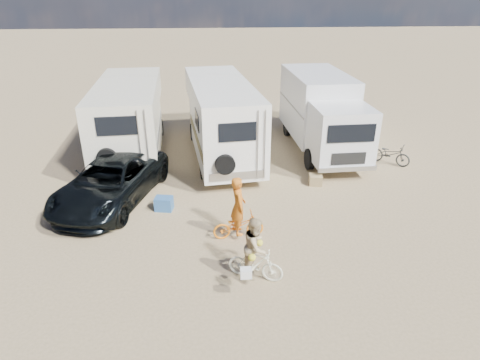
{
  "coord_description": "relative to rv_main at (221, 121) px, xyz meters",
  "views": [
    {
      "loc": [
        -0.93,
        -11.28,
        7.24
      ],
      "look_at": [
        -0.03,
        1.2,
        1.3
      ],
      "focal_mm": 30.81,
      "sensor_mm": 36.0,
      "label": 1
    }
  ],
  "objects": [
    {
      "name": "box_truck",
      "position": [
        4.75,
        0.43,
        0.04
      ],
      "size": [
        2.83,
        7.5,
        3.47
      ],
      "primitive_type": null,
      "rotation": [
        0.0,
        0.0,
        0.04
      ],
      "color": "silver",
      "rests_on": "ground"
    },
    {
      "name": "bike_woman",
      "position": [
        0.61,
        -8.99,
        -1.24
      ],
      "size": [
        1.58,
        0.99,
        0.92
      ],
      "primitive_type": "imported",
      "rotation": [
        0.0,
        0.0,
        1.18
      ],
      "color": "#E8E9C9",
      "rests_on": "ground"
    },
    {
      "name": "rv_left",
      "position": [
        -4.21,
        0.74,
        -0.07
      ],
      "size": [
        3.24,
        7.82,
        3.26
      ],
      "primitive_type": null,
      "rotation": [
        0.0,
        0.0,
        0.07
      ],
      "color": "silver",
      "rests_on": "ground"
    },
    {
      "name": "bike_man",
      "position": [
        0.29,
        -6.95,
        -1.28
      ],
      "size": [
        1.65,
        0.72,
        0.84
      ],
      "primitive_type": "imported",
      "rotation": [
        0.0,
        0.0,
        1.67
      ],
      "color": "orange",
      "rests_on": "ground"
    },
    {
      "name": "crate",
      "position": [
        3.63,
        -3.35,
        -1.5
      ],
      "size": [
        0.57,
        0.57,
        0.4
      ],
      "primitive_type": "cube",
      "rotation": [
        0.0,
        0.0,
        -0.15
      ],
      "color": "olive",
      "rests_on": "ground"
    },
    {
      "name": "ground",
      "position": [
        0.47,
        -6.67,
        -1.7
      ],
      "size": [
        140.0,
        140.0,
        0.0
      ],
      "primitive_type": "plane",
      "color": "tan",
      "rests_on": "ground"
    },
    {
      "name": "bike_parked",
      "position": [
        7.4,
        -1.51,
        -1.23
      ],
      "size": [
        1.77,
        1.61,
        0.94
      ],
      "primitive_type": "imported",
      "rotation": [
        0.0,
        0.0,
        0.88
      ],
      "color": "#262826",
      "rests_on": "ground"
    },
    {
      "name": "dark_suv",
      "position": [
        -4.17,
        -4.17,
        -0.92
      ],
      "size": [
        4.04,
        6.09,
        1.55
      ],
      "primitive_type": "imported",
      "rotation": [
        0.0,
        0.0,
        -0.29
      ],
      "color": "black",
      "rests_on": "ground"
    },
    {
      "name": "cooler",
      "position": [
        -2.22,
        -5.0,
        -1.46
      ],
      "size": [
        0.67,
        0.54,
        0.49
      ],
      "primitive_type": "cube",
      "rotation": [
        0.0,
        0.0,
        -0.17
      ],
      "color": "#2C5992",
      "rests_on": "ground"
    },
    {
      "name": "rv_main",
      "position": [
        0.0,
        0.0,
        0.0
      ],
      "size": [
        3.43,
        8.14,
        3.4
      ],
      "primitive_type": null,
      "rotation": [
        0.0,
        0.0,
        0.12
      ],
      "color": "silver",
      "rests_on": "ground"
    },
    {
      "name": "rider_man",
      "position": [
        0.29,
        -6.95,
        -0.75
      ],
      "size": [
        0.52,
        0.74,
        1.9
      ],
      "primitive_type": "imported",
      "rotation": [
        0.0,
        0.0,
        1.67
      ],
      "color": "#BF6117",
      "rests_on": "ground"
    },
    {
      "name": "rider_woman",
      "position": [
        0.61,
        -8.99,
        -0.85
      ],
      "size": [
        0.91,
        1.01,
        1.7
      ],
      "primitive_type": "imported",
      "rotation": [
        0.0,
        0.0,
        1.18
      ],
      "color": "tan",
      "rests_on": "ground"
    }
  ]
}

